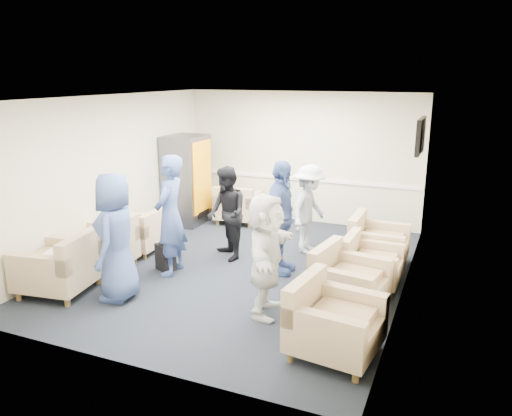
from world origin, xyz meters
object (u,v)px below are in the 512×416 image
at_px(armchair_left_mid, 104,249).
at_px(person_back_left, 227,214).
at_px(armchair_corner, 238,207).
at_px(person_back_right, 309,209).
at_px(person_mid_right, 281,218).
at_px(person_front_right, 266,255).
at_px(armchair_right_near, 330,324).
at_px(vending_machine, 187,180).
at_px(armchair_left_near, 62,268).
at_px(person_front_left, 116,237).
at_px(armchair_right_midnear, 346,282).
at_px(person_mid_left, 170,216).
at_px(armchair_right_midfar, 369,264).
at_px(armchair_right_far, 375,244).
at_px(armchair_left_far, 141,234).

distance_m(armchair_left_mid, person_back_left, 2.03).
distance_m(armchair_corner, person_back_right, 2.25).
relative_size(person_mid_right, person_front_right, 1.11).
distance_m(armchair_right_near, vending_machine, 5.60).
relative_size(vending_machine, person_back_left, 1.16).
distance_m(armchair_left_near, vending_machine, 3.76).
height_order(armchair_corner, person_front_right, person_front_right).
bearing_deg(vending_machine, armchair_right_near, -43.43).
height_order(armchair_left_mid, armchair_right_near, armchair_right_near).
distance_m(armchair_corner, person_front_left, 3.99).
relative_size(armchair_right_midnear, person_front_left, 0.56).
distance_m(armchair_right_midnear, person_back_left, 2.51).
distance_m(armchair_right_midnear, person_front_left, 3.16).
relative_size(armchair_right_near, person_back_right, 0.66).
height_order(armchair_left_mid, person_front_right, person_front_right).
height_order(armchair_right_near, person_mid_left, person_mid_left).
distance_m(armchair_right_midfar, person_front_left, 3.64).
distance_m(armchair_right_far, person_back_left, 2.48).
height_order(vending_machine, person_mid_right, vending_machine).
bearing_deg(armchair_left_mid, person_front_right, 76.06).
bearing_deg(armchair_right_midfar, armchair_left_near, 117.55).
relative_size(armchair_left_mid, person_front_right, 0.62).
height_order(armchair_left_far, vending_machine, vending_machine).
relative_size(armchair_left_near, armchair_right_far, 1.22).
xyz_separation_m(person_front_left, person_mid_right, (1.75, 1.72, 0.01)).
bearing_deg(vending_machine, person_front_right, -46.54).
distance_m(person_back_right, person_front_right, 2.46).
bearing_deg(person_front_right, armchair_right_midfar, -45.82).
distance_m(armchair_right_midnear, person_front_right, 1.18).
bearing_deg(armchair_left_mid, armchair_corner, 158.94).
bearing_deg(person_front_right, person_back_left, 30.51).
distance_m(person_front_left, person_back_right, 3.38).
distance_m(armchair_corner, person_back_left, 2.16).
height_order(armchair_right_midfar, person_front_right, person_front_right).
bearing_deg(person_mid_left, armchair_left_near, -49.14).
relative_size(armchair_right_near, person_front_right, 0.63).
bearing_deg(armchair_right_midfar, person_mid_left, 105.30).
height_order(armchair_left_near, armchair_left_mid, armchair_left_near).
bearing_deg(armchair_left_near, person_mid_right, 117.71).
bearing_deg(vending_machine, armchair_left_far, -85.98).
height_order(armchair_left_near, person_back_left, person_back_left).
relative_size(armchair_left_mid, person_mid_right, 0.56).
height_order(armchair_right_far, vending_machine, vending_machine).
distance_m(armchair_left_near, person_front_left, 1.01).
height_order(person_mid_left, person_front_right, person_mid_left).
bearing_deg(armchair_right_near, armchair_right_midnear, 12.31).
bearing_deg(person_front_right, person_mid_left, 60.02).
height_order(armchair_left_near, armchair_right_midfar, armchair_left_near).
bearing_deg(vending_machine, armchair_right_midnear, -33.43).
bearing_deg(armchair_right_far, vending_machine, 77.51).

